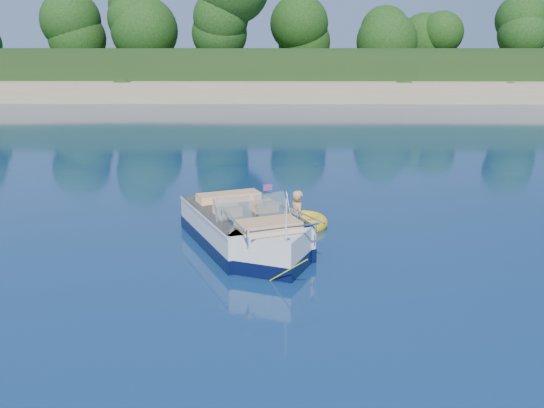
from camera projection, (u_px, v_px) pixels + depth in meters
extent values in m
plane|color=#091F42|center=(337.00, 262.00, 11.74)|extent=(160.00, 160.00, 0.00)
cube|color=#9E825C|center=(295.00, 93.00, 48.40)|extent=(170.00, 8.00, 2.00)
cube|color=#1D3314|center=(291.00, 73.00, 74.42)|extent=(170.00, 56.00, 6.00)
cylinder|color=black|center=(79.00, 59.00, 50.45)|extent=(0.44, 0.44, 3.20)
sphere|color=black|center=(76.00, 21.00, 49.69)|extent=(5.28, 5.28, 5.28)
cylinder|color=black|center=(295.00, 57.00, 51.57)|extent=(0.44, 0.44, 3.60)
sphere|color=black|center=(295.00, 15.00, 50.72)|extent=(5.94, 5.94, 5.94)
cylinder|color=black|center=(540.00, 63.00, 49.45)|extent=(0.44, 0.44, 2.60)
sphere|color=black|center=(543.00, 32.00, 48.84)|extent=(4.29, 4.29, 4.29)
cube|color=silver|center=(243.00, 231.00, 12.80)|extent=(2.97, 3.78, 0.93)
cube|color=silver|center=(271.00, 254.00, 11.39)|extent=(1.62, 1.62, 0.93)
cube|color=black|center=(243.00, 237.00, 12.83)|extent=(3.01, 3.82, 0.27)
cube|color=black|center=(271.00, 260.00, 11.42)|extent=(1.66, 1.66, 0.27)
cube|color=tan|center=(238.00, 216.00, 12.97)|extent=(2.24, 2.72, 0.09)
cube|color=silver|center=(242.00, 211.00, 12.69)|extent=(3.00, 3.79, 0.05)
cube|color=black|center=(216.00, 209.00, 14.43)|extent=(0.57, 0.48, 0.80)
cube|color=#8C9EA5|center=(234.00, 208.00, 11.92)|extent=(0.73, 0.41, 0.43)
cube|color=#8C9EA5|center=(271.00, 204.00, 12.22)|extent=(0.71, 0.56, 0.43)
cube|color=tan|center=(228.00, 214.00, 12.34)|extent=(0.64, 0.64, 0.35)
cube|color=tan|center=(264.00, 210.00, 12.64)|extent=(0.64, 0.64, 0.35)
cube|color=tan|center=(229.00, 200.00, 13.48)|extent=(1.46, 1.00, 0.34)
cube|color=tan|center=(268.00, 229.00, 11.42)|extent=(1.34, 1.08, 0.30)
cylinder|color=silver|center=(286.00, 220.00, 10.57)|extent=(0.03, 0.03, 0.75)
cube|color=red|center=(268.00, 187.00, 12.10)|extent=(0.18, 0.09, 0.12)
cube|color=silver|center=(287.00, 240.00, 10.62)|extent=(0.10, 0.08, 0.04)
cylinder|color=yellow|center=(287.00, 271.00, 10.41)|extent=(0.68, 0.71, 0.68)
torus|color=yellow|center=(300.00, 223.00, 14.09)|extent=(1.29, 1.29, 0.34)
torus|color=red|center=(300.00, 222.00, 14.08)|extent=(1.06, 1.06, 0.11)
imported|color=tan|center=(296.00, 226.00, 14.14)|extent=(0.60, 0.80, 1.44)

